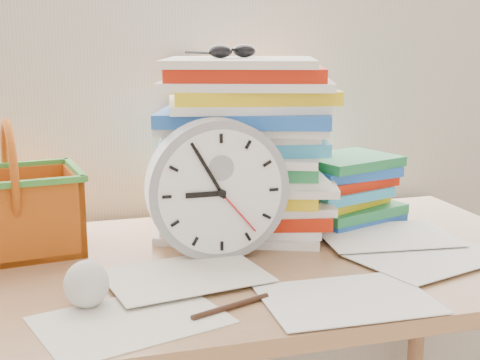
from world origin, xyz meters
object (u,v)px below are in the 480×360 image
object	(u,v)px
desk	(212,298)
clock	(217,189)
basket	(11,188)
paper_stack	(246,147)
book_stack	(342,189)

from	to	relation	value
desk	clock	distance (m)	0.21
clock	basket	size ratio (longest dim) A/B	1.04
paper_stack	clock	world-z (taller)	paper_stack
basket	desk	bearing A→B (deg)	-32.32
clock	book_stack	xyz separation A→B (m)	(0.34, 0.16, -0.06)
book_stack	paper_stack	bearing A→B (deg)	-179.33
paper_stack	book_stack	size ratio (longest dim) A/B	1.45
paper_stack	clock	distance (m)	0.20
desk	clock	world-z (taller)	clock
clock	book_stack	world-z (taller)	clock
desk	basket	xyz separation A→B (m)	(-0.37, 0.17, 0.21)
paper_stack	basket	world-z (taller)	paper_stack
basket	book_stack	bearing A→B (deg)	-6.11
desk	paper_stack	size ratio (longest dim) A/B	3.69
desk	paper_stack	world-z (taller)	paper_stack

